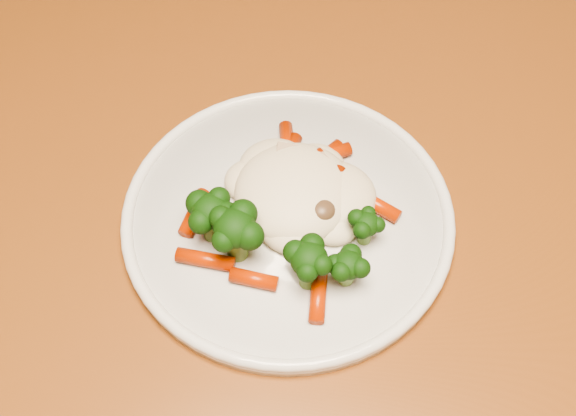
% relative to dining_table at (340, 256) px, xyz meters
% --- Properties ---
extents(dining_table, '(1.40, 1.01, 0.75)m').
position_rel_dining_table_xyz_m(dining_table, '(0.00, 0.00, 0.00)').
color(dining_table, brown).
rests_on(dining_table, ground).
extents(plate, '(0.27, 0.27, 0.01)m').
position_rel_dining_table_xyz_m(plate, '(-0.04, -0.04, 0.09)').
color(plate, white).
rests_on(plate, dining_table).
extents(meal, '(0.16, 0.17, 0.05)m').
position_rel_dining_table_xyz_m(meal, '(-0.04, -0.04, 0.12)').
color(meal, '#F0E2C0').
rests_on(meal, plate).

